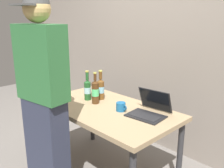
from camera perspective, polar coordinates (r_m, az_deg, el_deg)
desk at (r=2.42m, az=-1.22°, el=-7.00°), size 1.38×0.78×0.70m
laptop at (r=2.23m, az=8.64°, el=-5.83°), size 0.35×0.34×0.22m
beer_bottle_amber at (r=2.60m, az=-2.64°, el=-0.99°), size 0.08×0.08×0.31m
beer_bottle_brown at (r=2.59m, az=-5.69°, el=-1.15°), size 0.07×0.07×0.31m
beer_bottle_green at (r=2.47m, az=-3.94°, el=-1.72°), size 0.08×0.08×0.32m
person_figure at (r=2.00m, az=-15.41°, el=-4.57°), size 0.44×0.30×1.73m
coffee_mug at (r=2.30m, az=2.09°, el=-5.27°), size 0.12×0.09×0.08m
back_wall at (r=2.93m, az=11.69°, el=10.09°), size 6.00×0.10×2.60m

